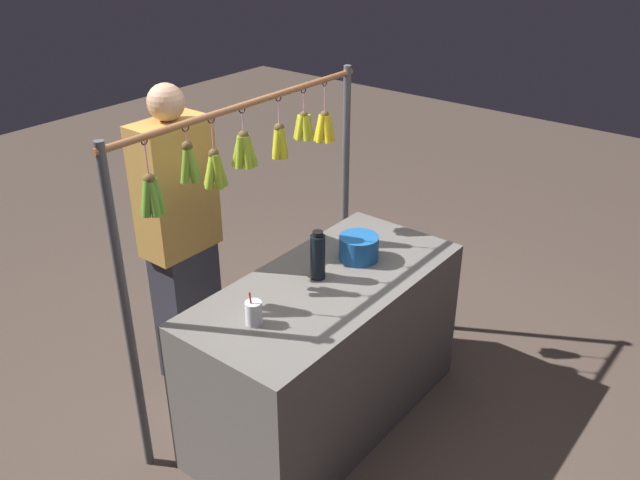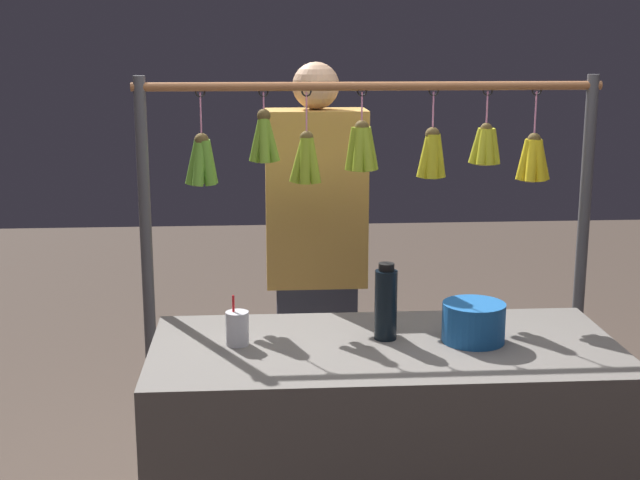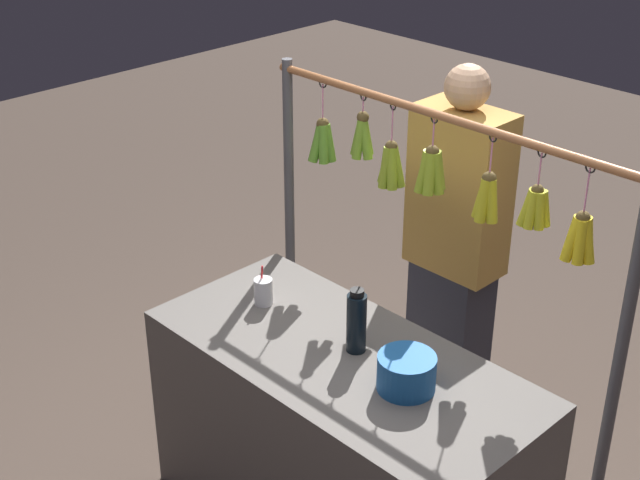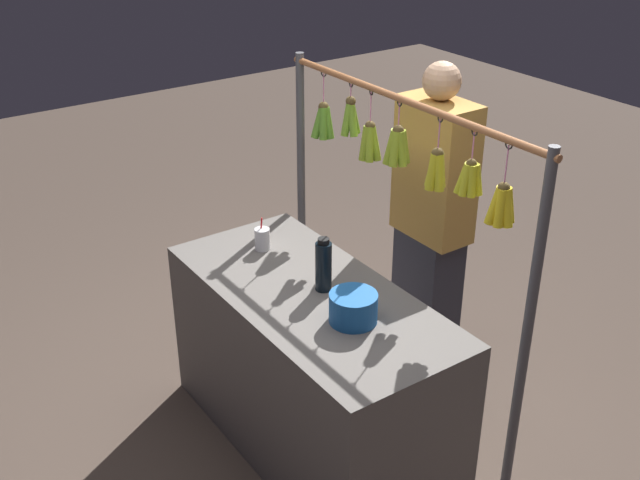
# 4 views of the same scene
# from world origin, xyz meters

# --- Properties ---
(market_counter) EXTENTS (1.53, 0.71, 0.86)m
(market_counter) POSITION_xyz_m (0.00, 0.00, 0.43)
(market_counter) COLOR #66605B
(market_counter) RESTS_ON ground
(display_rack) EXTENTS (1.70, 0.13, 1.70)m
(display_rack) POSITION_xyz_m (-0.00, -0.49, 1.24)
(display_rack) COLOR #4C4C51
(display_rack) RESTS_ON ground
(water_bottle) EXTENTS (0.07, 0.07, 0.26)m
(water_bottle) POSITION_xyz_m (-0.01, -0.06, 0.98)
(water_bottle) COLOR black
(water_bottle) RESTS_ON market_counter
(blue_bucket) EXTENTS (0.21, 0.21, 0.13)m
(blue_bucket) POSITION_xyz_m (-0.29, -0.01, 0.92)
(blue_bucket) COLOR #1C5BA5
(blue_bucket) RESTS_ON market_counter
(drink_cup) EXTENTS (0.08, 0.08, 0.17)m
(drink_cup) POSITION_xyz_m (0.48, -0.03, 0.91)
(drink_cup) COLOR silver
(drink_cup) RESTS_ON market_counter
(vendor_person) EXTENTS (0.41, 0.22, 1.74)m
(vendor_person) POSITION_xyz_m (0.17, -0.87, 0.86)
(vendor_person) COLOR #2D2D38
(vendor_person) RESTS_ON ground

